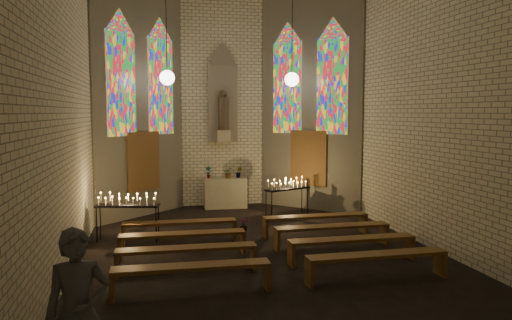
# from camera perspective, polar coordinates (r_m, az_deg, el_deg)

# --- Properties ---
(floor) EXTENTS (12.00, 12.00, 0.00)m
(floor) POSITION_cam_1_polar(r_m,az_deg,el_deg) (11.61, 0.48, -10.46)
(floor) COLOR black
(floor) RESTS_ON ground
(room) EXTENTS (8.22, 12.43, 7.00)m
(room) POSITION_cam_1_polar(r_m,az_deg,el_deg) (14.49, -2.40, 7.55)
(room) COLOR #EBE7C5
(room) RESTS_ON ground
(altar) EXTENTS (1.40, 0.60, 1.00)m
(altar) POSITION_cam_1_polar(r_m,az_deg,el_deg) (16.75, -3.54, -3.78)
(altar) COLOR beige
(altar) RESTS_ON ground
(flower_vase_left) EXTENTS (0.24, 0.18, 0.41)m
(flower_vase_left) POSITION_cam_1_polar(r_m,az_deg,el_deg) (16.68, -5.47, -1.39)
(flower_vase_left) COLOR #4C723F
(flower_vase_left) RESTS_ON altar
(flower_vase_center) EXTENTS (0.41, 0.39, 0.36)m
(flower_vase_center) POSITION_cam_1_polar(r_m,az_deg,el_deg) (16.60, -3.17, -1.49)
(flower_vase_center) COLOR #4C723F
(flower_vase_center) RESTS_ON altar
(flower_vase_right) EXTENTS (0.23, 0.19, 0.38)m
(flower_vase_right) POSITION_cam_1_polar(r_m,az_deg,el_deg) (16.72, -1.96, -1.39)
(flower_vase_right) COLOR #4C723F
(flower_vase_right) RESTS_ON altar
(aisle_flower_pot) EXTENTS (0.27, 0.27, 0.36)m
(aisle_flower_pot) POSITION_cam_1_polar(r_m,az_deg,el_deg) (13.44, -1.43, -7.46)
(aisle_flower_pot) COLOR #4C723F
(aisle_flower_pot) RESTS_ON ground
(votive_stand_left) EXTENTS (1.60, 0.69, 1.14)m
(votive_stand_left) POSITION_cam_1_polar(r_m,az_deg,el_deg) (12.73, -14.48, -4.69)
(votive_stand_left) COLOR black
(votive_stand_left) RESTS_ON ground
(votive_stand_right) EXTENTS (1.52, 0.93, 1.11)m
(votive_stand_right) POSITION_cam_1_polar(r_m,az_deg,el_deg) (15.22, 3.61, -3.00)
(votive_stand_right) COLOR black
(votive_stand_right) RESTS_ON ground
(pew_left_0) EXTENTS (2.77, 0.43, 0.53)m
(pew_left_0) POSITION_cam_1_polar(r_m,az_deg,el_deg) (12.47, -8.69, -7.36)
(pew_left_0) COLOR brown
(pew_left_0) RESTS_ON ground
(pew_right_0) EXTENTS (2.77, 0.43, 0.53)m
(pew_right_0) POSITION_cam_1_polar(r_m,az_deg,el_deg) (13.13, 6.82, -6.69)
(pew_right_0) COLOR brown
(pew_right_0) RESTS_ON ground
(pew_left_1) EXTENTS (2.77, 0.43, 0.53)m
(pew_left_1) POSITION_cam_1_polar(r_m,az_deg,el_deg) (11.31, -8.34, -8.70)
(pew_left_1) COLOR brown
(pew_left_1) RESTS_ON ground
(pew_right_1) EXTENTS (2.77, 0.43, 0.53)m
(pew_right_1) POSITION_cam_1_polar(r_m,az_deg,el_deg) (12.03, 8.68, -7.84)
(pew_right_1) COLOR brown
(pew_right_1) RESTS_ON ground
(pew_left_2) EXTENTS (2.77, 0.43, 0.53)m
(pew_left_2) POSITION_cam_1_polar(r_m,az_deg,el_deg) (10.15, -7.90, -10.34)
(pew_left_2) COLOR brown
(pew_left_2) RESTS_ON ground
(pew_right_2) EXTENTS (2.77, 0.43, 0.53)m
(pew_right_2) POSITION_cam_1_polar(r_m,az_deg,el_deg) (10.95, 10.91, -9.21)
(pew_right_2) COLOR brown
(pew_right_2) RESTS_ON ground
(pew_left_3) EXTENTS (2.77, 0.43, 0.53)m
(pew_left_3) POSITION_cam_1_polar(r_m,az_deg,el_deg) (9.00, -7.35, -12.40)
(pew_left_3) COLOR brown
(pew_left_3) RESTS_ON ground
(pew_right_3) EXTENTS (2.77, 0.43, 0.53)m
(pew_right_3) POSITION_cam_1_polar(r_m,az_deg,el_deg) (9.89, 13.66, -10.86)
(pew_right_3) COLOR brown
(pew_right_3) RESTS_ON ground
(visitor) EXTENTS (0.76, 0.55, 1.92)m
(visitor) POSITION_cam_1_polar(r_m,az_deg,el_deg) (6.13, -19.67, -16.19)
(visitor) COLOR #46474F
(visitor) RESTS_ON ground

